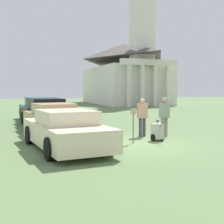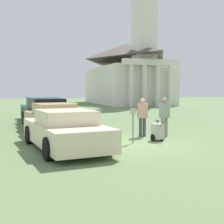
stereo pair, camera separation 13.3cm
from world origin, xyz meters
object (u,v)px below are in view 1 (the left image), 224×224
(parked_car_cream, at_px, (65,131))
(parked_car_tan, at_px, (53,120))
(equipment_cart, at_px, (157,131))
(church, at_px, (125,66))
(person_supervisor, at_px, (164,114))
(parking_meter, at_px, (133,119))
(parked_car_teal, at_px, (40,110))
(parked_car_black, at_px, (45,113))
(person_worker, at_px, (142,115))

(parked_car_cream, height_order, parked_car_tan, parked_car_tan)
(equipment_cart, distance_m, church, 32.23)
(parked_car_tan, height_order, equipment_cart, parked_car_tan)
(person_supervisor, bearing_deg, parking_meter, 33.13)
(parking_meter, relative_size, equipment_cart, 1.33)
(parked_car_cream, distance_m, parked_car_teal, 10.03)
(parked_car_teal, bearing_deg, parked_car_black, -97.97)
(parked_car_tan, relative_size, person_supervisor, 2.94)
(parked_car_cream, height_order, church, church)
(parked_car_tan, relative_size, parked_car_teal, 0.95)
(person_worker, bearing_deg, parked_car_teal, -61.66)
(parked_car_tan, relative_size, equipment_cart, 4.98)
(person_worker, bearing_deg, parked_car_black, -50.11)
(parked_car_cream, bearing_deg, parked_car_tan, 82.05)
(parking_meter, xyz_separation_m, church, (10.79, 30.52, 4.44))
(parked_car_cream, xyz_separation_m, parked_car_black, (0.00, 6.94, 0.08))
(parked_car_tan, xyz_separation_m, person_worker, (3.64, -1.67, 0.27))
(parked_car_cream, relative_size, equipment_cart, 5.14)
(parked_car_tan, bearing_deg, person_supervisor, -31.44)
(person_worker, bearing_deg, parked_car_tan, -20.28)
(parked_car_black, xyz_separation_m, church, (13.45, 24.00, 4.64))
(church, bearing_deg, parked_car_black, -119.26)
(person_worker, distance_m, equipment_cart, 1.37)
(parked_car_black, xyz_separation_m, person_worker, (3.64, -5.10, 0.22))
(parked_car_cream, xyz_separation_m, equipment_cart, (3.76, 0.60, -0.25))
(parked_car_black, bearing_deg, person_worker, -62.46)
(parked_car_teal, bearing_deg, person_supervisor, -69.84)
(church, bearing_deg, equipment_cart, -107.70)
(person_supervisor, bearing_deg, person_worker, -16.10)
(person_worker, relative_size, equipment_cart, 1.66)
(parked_car_tan, distance_m, equipment_cart, 4.77)
(person_supervisor, bearing_deg, parked_car_cream, 21.13)
(parked_car_tan, distance_m, parked_car_black, 3.43)
(person_supervisor, bearing_deg, parked_car_tan, -21.15)
(person_supervisor, bearing_deg, parked_car_teal, -59.55)
(equipment_cart, bearing_deg, church, 67.33)
(person_worker, bearing_deg, parked_car_cream, 31.28)
(parked_car_black, bearing_deg, parked_car_cream, -97.96)
(parking_meter, distance_m, person_supervisor, 2.19)
(parked_car_black, height_order, person_supervisor, person_supervisor)
(parked_car_teal, bearing_deg, parked_car_tan, -97.97)
(person_worker, bearing_deg, church, -104.24)
(parked_car_black, bearing_deg, person_supervisor, -57.92)
(parked_car_cream, xyz_separation_m, church, (13.45, 30.94, 4.72))
(parked_car_black, relative_size, person_worker, 2.96)
(person_worker, relative_size, person_supervisor, 0.98)
(parking_meter, bearing_deg, parked_car_teal, 105.47)
(parked_car_cream, distance_m, person_worker, 4.09)
(parked_car_black, distance_m, church, 27.90)
(parked_car_tan, xyz_separation_m, church, (13.45, 27.43, 4.69))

